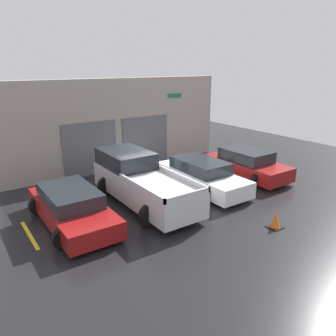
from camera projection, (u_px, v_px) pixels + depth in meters
ground_plane at (154, 184)px, 15.13m from camera, size 28.00×28.00×0.00m
shophouse_building at (119, 125)px, 17.01m from camera, size 12.09×0.68×4.65m
pickup_truck at (141, 181)px, 13.02m from camera, size 2.47×5.52×1.86m
sedan_white at (201, 175)px, 14.46m from camera, size 2.12×4.70×1.32m
sedan_side at (72, 207)px, 11.29m from camera, size 2.26×4.64×1.26m
van_right at (247, 164)px, 16.05m from camera, size 2.26×4.25×1.34m
parking_stripe_far_left at (30, 235)px, 10.65m from camera, size 0.12×2.20×0.01m
parking_stripe_left at (112, 213)px, 12.24m from camera, size 0.12×2.20×0.01m
parking_stripe_centre at (175, 196)px, 13.83m from camera, size 0.12×2.20×0.01m
parking_stripe_right at (225, 182)px, 15.42m from camera, size 0.12×2.20×0.01m
parking_stripe_far_right at (266, 171)px, 17.01m from camera, size 0.12×2.20×0.01m
traffic_cone at (275, 221)px, 11.07m from camera, size 0.47×0.47×0.55m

